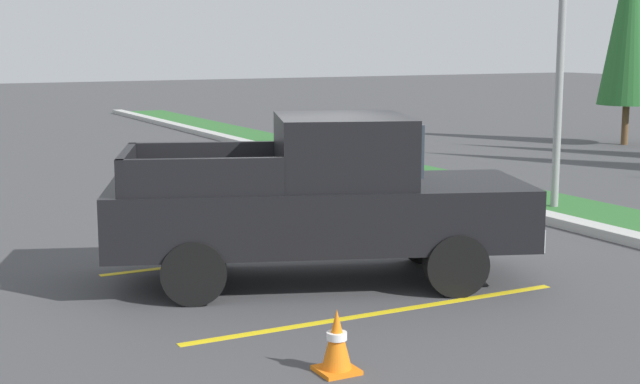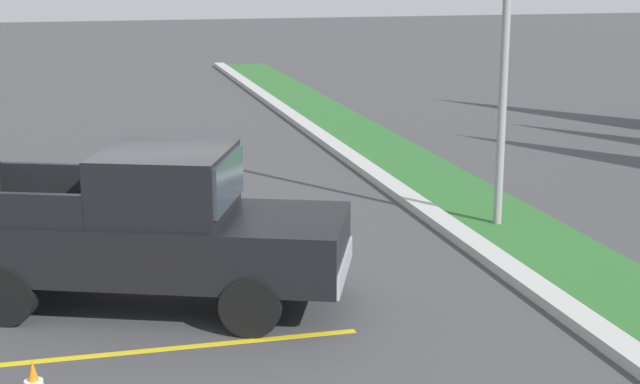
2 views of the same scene
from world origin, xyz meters
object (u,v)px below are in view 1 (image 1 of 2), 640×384
object	(u,v)px
pickup_truck_main	(323,200)
street_light	(555,5)
cypress_tree_leftmost	(631,12)
traffic_cone	(337,342)

from	to	relation	value
pickup_truck_main	street_light	size ratio (longest dim) A/B	0.90
street_light	cypress_tree_leftmost	xyz separation A→B (m)	(-7.13, 9.33, 0.24)
cypress_tree_leftmost	traffic_cone	size ratio (longest dim) A/B	10.99
pickup_truck_main	traffic_cone	size ratio (longest dim) A/B	9.24
traffic_cone	cypress_tree_leftmost	bearing A→B (deg)	126.95
pickup_truck_main	cypress_tree_leftmost	size ratio (longest dim) A/B	0.84
cypress_tree_leftmost	traffic_cone	distance (m)	21.09
cypress_tree_leftmost	traffic_cone	bearing A→B (deg)	-53.05
pickup_truck_main	traffic_cone	distance (m)	3.32
pickup_truck_main	street_light	distance (m)	6.88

